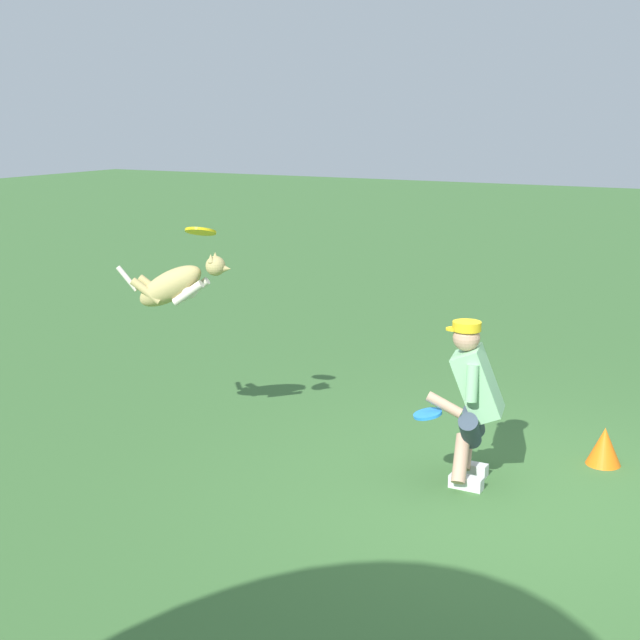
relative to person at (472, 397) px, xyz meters
The scene contains 6 objects.
ground_plane 0.89m from the person, 165.02° to the left, with size 60.00×60.00×0.00m, color #3B6833.
person is the anchor object (origin of this frame).
dog 2.70m from the person, ahead, with size 1.03×0.43×0.56m.
frisbee_flying 2.65m from the person, ahead, with size 0.26×0.26×0.02m, color yellow.
frisbee_held 0.40m from the person, 49.68° to the left, with size 0.22×0.22×0.02m, color #2685E4.
training_cone 1.34m from the person, 134.81° to the right, with size 0.29×0.29×0.32m, color orange.
Camera 1 is at (-1.56, 6.23, 2.84)m, focal length 50.22 mm.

